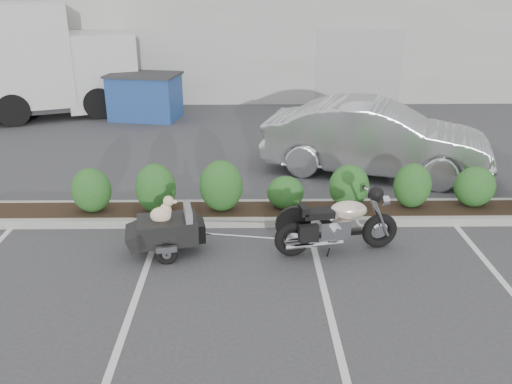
{
  "coord_description": "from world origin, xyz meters",
  "views": [
    {
      "loc": [
        0.11,
        -7.19,
        4.22
      ],
      "look_at": [
        0.24,
        1.58,
        0.75
      ],
      "focal_mm": 38.0,
      "sensor_mm": 36.0,
      "label": 1
    }
  ],
  "objects_px": {
    "motorcycle": "(337,225)",
    "pet_trailer": "(166,229)",
    "delivery_truck": "(14,64)",
    "dumpster": "(145,96)",
    "sedan": "(376,138)"
  },
  "relations": [
    {
      "from": "pet_trailer",
      "to": "delivery_truck",
      "type": "bearing_deg",
      "value": 111.9
    },
    {
      "from": "motorcycle",
      "to": "pet_trailer",
      "type": "relative_size",
      "value": 1.23
    },
    {
      "from": "motorcycle",
      "to": "delivery_truck",
      "type": "distance_m",
      "value": 13.04
    },
    {
      "from": "pet_trailer",
      "to": "dumpster",
      "type": "distance_m",
      "value": 9.39
    },
    {
      "from": "pet_trailer",
      "to": "motorcycle",
      "type": "bearing_deg",
      "value": -11.01
    },
    {
      "from": "pet_trailer",
      "to": "sedan",
      "type": "relative_size",
      "value": 0.34
    },
    {
      "from": "motorcycle",
      "to": "pet_trailer",
      "type": "height_order",
      "value": "motorcycle"
    },
    {
      "from": "dumpster",
      "to": "delivery_truck",
      "type": "height_order",
      "value": "delivery_truck"
    },
    {
      "from": "sedan",
      "to": "dumpster",
      "type": "distance_m",
      "value": 8.16
    },
    {
      "from": "pet_trailer",
      "to": "dumpster",
      "type": "relative_size",
      "value": 0.71
    },
    {
      "from": "delivery_truck",
      "to": "motorcycle",
      "type": "bearing_deg",
      "value": -68.38
    },
    {
      "from": "pet_trailer",
      "to": "dumpster",
      "type": "xyz_separation_m",
      "value": [
        -1.94,
        9.18,
        0.3
      ]
    },
    {
      "from": "dumpster",
      "to": "delivery_truck",
      "type": "relative_size",
      "value": 0.3
    },
    {
      "from": "dumpster",
      "to": "delivery_truck",
      "type": "xyz_separation_m",
      "value": [
        -4.12,
        0.3,
        0.96
      ]
    },
    {
      "from": "pet_trailer",
      "to": "delivery_truck",
      "type": "height_order",
      "value": "delivery_truck"
    }
  ]
}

